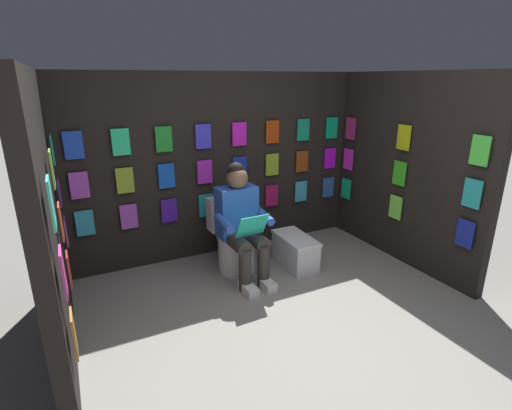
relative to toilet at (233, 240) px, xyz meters
The scene contains 7 objects.
ground_plane 1.64m from the toilet, 92.85° to the left, with size 30.00×30.00×0.00m, color gray.
display_wall_back 0.88m from the toilet, 98.56° to the right, with size 3.48×0.14×2.05m.
display_wall_left 2.03m from the toilet, 162.83° to the left, with size 0.14×2.09×2.05m.
display_wall_right 1.88m from the toilet, 18.71° to the left, with size 0.14×2.09×2.05m.
toilet is the anchor object (origin of this frame).
person_reading 0.35m from the toilet, 91.79° to the left, with size 0.53×0.69×1.19m.
comic_longbox_near 0.70m from the toilet, 158.80° to the left, with size 0.31×0.60×0.34m.
Camera 1 is at (1.55, 1.91, 1.98)m, focal length 27.11 mm.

